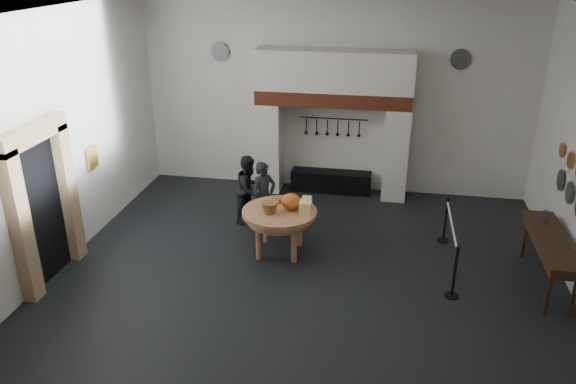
% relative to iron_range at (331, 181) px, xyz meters
% --- Properties ---
extents(floor, '(9.00, 8.00, 0.02)m').
position_rel_iron_range_xyz_m(floor, '(0.00, -3.72, -0.25)').
color(floor, black).
rests_on(floor, ground).
extents(ceiling, '(9.00, 8.00, 0.02)m').
position_rel_iron_range_xyz_m(ceiling, '(0.00, -3.72, 4.25)').
color(ceiling, silver).
rests_on(ceiling, wall_back).
extents(wall_back, '(9.00, 0.02, 4.50)m').
position_rel_iron_range_xyz_m(wall_back, '(0.00, 0.28, 2.00)').
color(wall_back, silver).
rests_on(wall_back, floor).
extents(wall_front, '(9.00, 0.02, 4.50)m').
position_rel_iron_range_xyz_m(wall_front, '(0.00, -7.72, 2.00)').
color(wall_front, silver).
rests_on(wall_front, floor).
extents(wall_left, '(0.02, 8.00, 4.50)m').
position_rel_iron_range_xyz_m(wall_left, '(-4.50, -3.72, 2.00)').
color(wall_left, silver).
rests_on(wall_left, floor).
extents(chimney_pier_left, '(0.55, 0.70, 2.15)m').
position_rel_iron_range_xyz_m(chimney_pier_left, '(-1.48, -0.07, 0.82)').
color(chimney_pier_left, silver).
rests_on(chimney_pier_left, floor).
extents(chimney_pier_right, '(0.55, 0.70, 2.15)m').
position_rel_iron_range_xyz_m(chimney_pier_right, '(1.48, -0.07, 0.82)').
color(chimney_pier_right, silver).
rests_on(chimney_pier_right, floor).
extents(hearth_brick_band, '(3.50, 0.72, 0.32)m').
position_rel_iron_range_xyz_m(hearth_brick_band, '(0.00, -0.07, 2.06)').
color(hearth_brick_band, '#9E442B').
rests_on(hearth_brick_band, chimney_pier_left).
extents(chimney_hood, '(3.50, 0.70, 0.90)m').
position_rel_iron_range_xyz_m(chimney_hood, '(0.00, -0.07, 2.67)').
color(chimney_hood, silver).
rests_on(chimney_hood, hearth_brick_band).
extents(iron_range, '(1.90, 0.45, 0.50)m').
position_rel_iron_range_xyz_m(iron_range, '(0.00, 0.00, 0.00)').
color(iron_range, black).
rests_on(iron_range, floor).
extents(utensil_rail, '(1.60, 0.02, 0.02)m').
position_rel_iron_range_xyz_m(utensil_rail, '(0.00, 0.20, 1.50)').
color(utensil_rail, black).
rests_on(utensil_rail, wall_back).
extents(door_recess, '(0.04, 1.10, 2.50)m').
position_rel_iron_range_xyz_m(door_recess, '(-4.47, -4.72, 1.00)').
color(door_recess, black).
rests_on(door_recess, floor).
extents(door_jamb_near, '(0.22, 0.30, 2.60)m').
position_rel_iron_range_xyz_m(door_jamb_near, '(-4.38, -5.42, 1.05)').
color(door_jamb_near, tan).
rests_on(door_jamb_near, floor).
extents(door_jamb_far, '(0.22, 0.30, 2.60)m').
position_rel_iron_range_xyz_m(door_jamb_far, '(-4.38, -4.02, 1.05)').
color(door_jamb_far, tan).
rests_on(door_jamb_far, floor).
extents(door_lintel, '(0.22, 1.70, 0.30)m').
position_rel_iron_range_xyz_m(door_lintel, '(-4.38, -4.72, 2.40)').
color(door_lintel, tan).
rests_on(door_lintel, door_jamb_near).
extents(wall_plaque, '(0.05, 0.34, 0.44)m').
position_rel_iron_range_xyz_m(wall_plaque, '(-4.45, -2.92, 1.35)').
color(wall_plaque, gold).
rests_on(wall_plaque, wall_left).
extents(work_table, '(1.65, 1.65, 0.07)m').
position_rel_iron_range_xyz_m(work_table, '(-0.65, -3.15, 0.59)').
color(work_table, tan).
rests_on(work_table, floor).
extents(pumpkin, '(0.36, 0.36, 0.31)m').
position_rel_iron_range_xyz_m(pumpkin, '(-0.45, -3.05, 0.78)').
color(pumpkin, orange).
rests_on(pumpkin, work_table).
extents(cheese_block_big, '(0.22, 0.22, 0.24)m').
position_rel_iron_range_xyz_m(cheese_block_big, '(-0.15, -3.20, 0.74)').
color(cheese_block_big, '#FBF096').
rests_on(cheese_block_big, work_table).
extents(cheese_block_small, '(0.18, 0.18, 0.20)m').
position_rel_iron_range_xyz_m(cheese_block_small, '(-0.17, -2.90, 0.72)').
color(cheese_block_small, '#E2D787').
rests_on(cheese_block_small, work_table).
extents(wicker_basket, '(0.37, 0.37, 0.22)m').
position_rel_iron_range_xyz_m(wicker_basket, '(-0.80, -3.30, 0.73)').
color(wicker_basket, olive).
rests_on(wicker_basket, work_table).
extents(bread_loaf, '(0.31, 0.18, 0.13)m').
position_rel_iron_range_xyz_m(bread_loaf, '(-0.75, -2.80, 0.69)').
color(bread_loaf, '#AB7D3C').
rests_on(bread_loaf, work_table).
extents(visitor_near, '(0.64, 0.64, 1.49)m').
position_rel_iron_range_xyz_m(visitor_near, '(-1.13, -2.32, 0.50)').
color(visitor_near, black).
rests_on(visitor_near, floor).
extents(visitor_far, '(0.81, 0.88, 1.47)m').
position_rel_iron_range_xyz_m(visitor_far, '(-1.53, -1.92, 0.48)').
color(visitor_far, black).
rests_on(visitor_far, floor).
extents(side_table, '(0.55, 2.20, 0.06)m').
position_rel_iron_range_xyz_m(side_table, '(4.10, -3.45, 0.62)').
color(side_table, '#3D2316').
rests_on(side_table, floor).
extents(pewter_jug, '(0.12, 0.12, 0.22)m').
position_rel_iron_range_xyz_m(pewter_jug, '(4.10, -2.85, 0.76)').
color(pewter_jug, '#525257').
rests_on(pewter_jug, side_table).
extents(copper_pan_c, '(0.03, 0.30, 0.30)m').
position_rel_iron_range_xyz_m(copper_pan_c, '(4.46, -2.42, 1.70)').
color(copper_pan_c, '#C6662D').
rests_on(copper_pan_c, wall_right).
extents(copper_pan_d, '(0.03, 0.28, 0.28)m').
position_rel_iron_range_xyz_m(copper_pan_d, '(4.46, -1.87, 1.70)').
color(copper_pan_d, '#C6662D').
rests_on(copper_pan_d, wall_right).
extents(pewter_plate_mid, '(0.03, 0.40, 0.40)m').
position_rel_iron_range_xyz_m(pewter_plate_mid, '(4.46, -2.72, 1.20)').
color(pewter_plate_mid, '#4C4C51').
rests_on(pewter_plate_mid, wall_right).
extents(pewter_plate_right, '(0.03, 0.40, 0.40)m').
position_rel_iron_range_xyz_m(pewter_plate_right, '(4.46, -2.12, 1.20)').
color(pewter_plate_right, '#4C4C51').
rests_on(pewter_plate_right, wall_right).
extents(pewter_plate_back_left, '(0.44, 0.03, 0.44)m').
position_rel_iron_range_xyz_m(pewter_plate_back_left, '(-2.70, 0.24, 2.95)').
color(pewter_plate_back_left, '#4C4C51').
rests_on(pewter_plate_back_left, wall_back).
extents(pewter_plate_back_right, '(0.44, 0.03, 0.44)m').
position_rel_iron_range_xyz_m(pewter_plate_back_right, '(2.70, 0.24, 2.95)').
color(pewter_plate_back_right, '#4C4C51').
rests_on(pewter_plate_back_right, wall_back).
extents(barrier_post_near, '(0.05, 0.05, 0.90)m').
position_rel_iron_range_xyz_m(barrier_post_near, '(2.50, -4.15, 0.20)').
color(barrier_post_near, black).
rests_on(barrier_post_near, floor).
extents(barrier_post_far, '(0.05, 0.05, 0.90)m').
position_rel_iron_range_xyz_m(barrier_post_far, '(2.50, -2.15, 0.20)').
color(barrier_post_far, black).
rests_on(barrier_post_far, floor).
extents(barrier_rope, '(0.04, 2.00, 0.04)m').
position_rel_iron_range_xyz_m(barrier_rope, '(2.50, -3.15, 0.60)').
color(barrier_rope, silver).
rests_on(barrier_rope, barrier_post_near).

